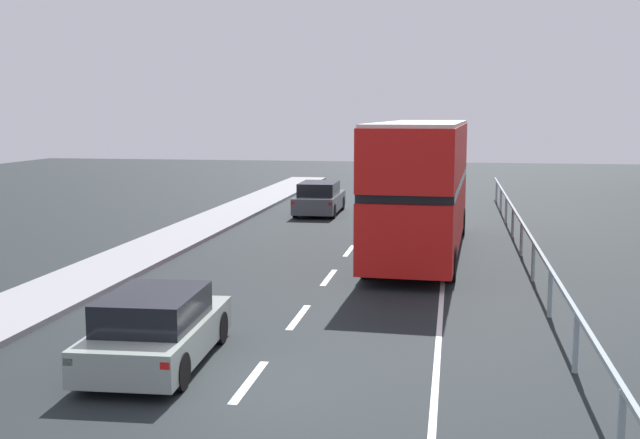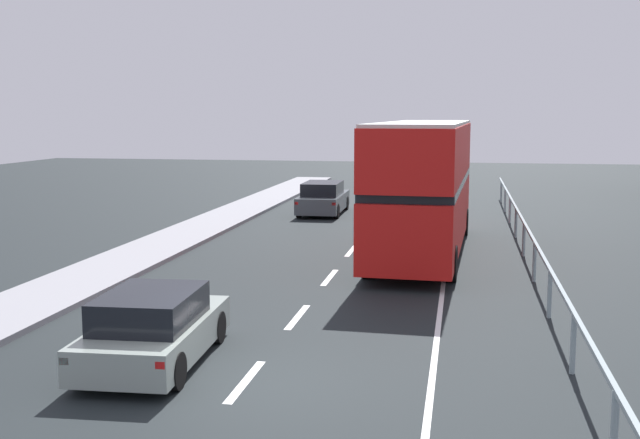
{
  "view_description": "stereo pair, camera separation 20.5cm",
  "coord_description": "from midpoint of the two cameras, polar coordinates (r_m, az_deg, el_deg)",
  "views": [
    {
      "loc": [
        3.35,
        -12.46,
        4.56
      ],
      "look_at": [
        0.09,
        6.55,
        1.9
      ],
      "focal_mm": 43.75,
      "sensor_mm": 36.0,
      "label": 1
    },
    {
      "loc": [
        3.56,
        -12.42,
        4.56
      ],
      "look_at": [
        0.09,
        6.55,
        1.9
      ],
      "focal_mm": 43.75,
      "sensor_mm": 36.0,
      "label": 2
    }
  ],
  "objects": [
    {
      "name": "lane_paint_markings",
      "position": [
        21.79,
        5.95,
        -4.26
      ],
      "size": [
        3.27,
        46.0,
        0.01
      ],
      "color": "silver",
      "rests_on": "ground"
    },
    {
      "name": "bridge_side_railing",
      "position": [
        21.85,
        15.71,
        -2.07
      ],
      "size": [
        0.1,
        42.0,
        1.11
      ],
      "color": "gray",
      "rests_on": "ground"
    },
    {
      "name": "double_decker_bus_red",
      "position": [
        25.25,
        7.82,
        2.61
      ],
      "size": [
        2.97,
        11.43,
        4.26
      ],
      "rotation": [
        0.0,
        0.0,
        -0.04
      ],
      "color": "red",
      "rests_on": "ground"
    },
    {
      "name": "sedan_car_ahead",
      "position": [
        35.2,
        0.4,
        1.55
      ],
      "size": [
        1.91,
        4.49,
        1.45
      ],
      "rotation": [
        0.0,
        0.0,
        0.01
      ],
      "color": "#444C51",
      "rests_on": "ground"
    },
    {
      "name": "hatchback_car_near",
      "position": [
        14.6,
        -11.66,
        -7.83
      ],
      "size": [
        1.99,
        4.15,
        1.36
      ],
      "rotation": [
        0.0,
        0.0,
        0.05
      ],
      "color": "gray",
      "rests_on": "ground"
    },
    {
      "name": "ground_plane",
      "position": [
        13.71,
        -4.96,
        -11.83
      ],
      "size": [
        73.24,
        120.0,
        0.1
      ],
      "primitive_type": "cube",
      "color": "black"
    }
  ]
}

